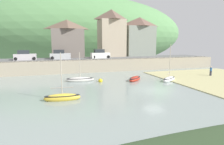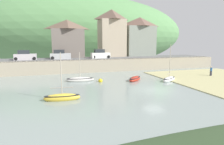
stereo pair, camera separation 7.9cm
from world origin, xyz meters
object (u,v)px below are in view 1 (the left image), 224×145
at_px(sailboat_blue_trim, 135,79).
at_px(mooring_buoy, 100,81).
at_px(parked_car_by_wall, 60,55).
at_px(parked_car_end_of_row, 100,54).
at_px(fishing_boat_green, 62,97).
at_px(person_on_slipway, 211,71).
at_px(waterfront_building_centre, 111,33).
at_px(waterfront_building_left, 67,38).
at_px(parked_car_near_slipway, 25,56).
at_px(dinghy_open_wooden, 169,79).
at_px(waterfront_building_right, 140,36).
at_px(rowboat_small_beached, 80,79).

height_order(sailboat_blue_trim, mooring_buoy, sailboat_blue_trim).
xyz_separation_m(parked_car_by_wall, parked_car_end_of_row, (8.49, 0.00, 0.00)).
xyz_separation_m(sailboat_blue_trim, parked_car_by_wall, (-10.51, 14.35, 2.96)).
xyz_separation_m(fishing_boat_green, parked_car_end_of_row, (9.33, 21.67, 2.91)).
height_order(person_on_slipway, mooring_buoy, person_on_slipway).
relative_size(waterfront_building_centre, parked_car_by_wall, 2.64).
xyz_separation_m(waterfront_building_left, person_on_slipway, (22.73, -19.39, -5.77)).
relative_size(sailboat_blue_trim, parked_car_near_slipway, 0.84).
height_order(dinghy_open_wooden, parked_car_by_wall, dinghy_open_wooden).
relative_size(waterfront_building_right, person_on_slipway, 6.00).
xyz_separation_m(rowboat_small_beached, person_on_slipway, (22.36, -2.46, 0.72)).
xyz_separation_m(waterfront_building_left, parked_car_end_of_row, (6.57, -4.50, -3.55)).
distance_m(waterfront_building_left, mooring_buoy, 19.82).
bearing_deg(person_on_slipway, sailboat_blue_trim, 177.80).
relative_size(waterfront_building_centre, sailboat_blue_trim, 3.25).
height_order(waterfront_building_centre, rowboat_small_beached, waterfront_building_centre).
bearing_deg(parked_car_near_slipway, waterfront_building_right, 7.83).
height_order(dinghy_open_wooden, rowboat_small_beached, dinghy_open_wooden).
xyz_separation_m(waterfront_building_left, waterfront_building_right, (18.16, 0.00, 0.60)).
height_order(dinghy_open_wooden, sailboat_blue_trim, dinghy_open_wooden).
relative_size(rowboat_small_beached, parked_car_end_of_row, 1.10).
xyz_separation_m(waterfront_building_centre, waterfront_building_right, (7.55, 0.00, -0.79)).
bearing_deg(mooring_buoy, parked_car_end_of_row, 76.34).
bearing_deg(parked_car_end_of_row, person_on_slipway, -44.75).
bearing_deg(parked_car_end_of_row, dinghy_open_wooden, -69.09).
relative_size(waterfront_building_right, fishing_boat_green, 1.92).
distance_m(waterfront_building_right, parked_car_end_of_row, 13.10).
bearing_deg(waterfront_building_right, parked_car_by_wall, -167.36).
xyz_separation_m(person_on_slipway, mooring_buoy, (-19.54, 0.97, -0.79)).
bearing_deg(mooring_buoy, dinghy_open_wooden, -12.77).
bearing_deg(mooring_buoy, waterfront_building_right, 50.92).
bearing_deg(parked_car_end_of_row, sailboat_blue_trim, -84.08).
height_order(parked_car_near_slipway, person_on_slipway, parked_car_near_slipway).
xyz_separation_m(waterfront_building_left, fishing_boat_green, (-2.75, -26.17, -6.46)).
bearing_deg(rowboat_small_beached, person_on_slipway, -0.53).
height_order(waterfront_building_centre, mooring_buoy, waterfront_building_centre).
relative_size(waterfront_building_right, sailboat_blue_trim, 2.79).
distance_m(dinghy_open_wooden, parked_car_end_of_row, 17.90).
relative_size(waterfront_building_right, mooring_buoy, 15.24).
height_order(rowboat_small_beached, person_on_slipway, rowboat_small_beached).
bearing_deg(dinghy_open_wooden, waterfront_building_left, 89.60).
xyz_separation_m(waterfront_building_right, dinghy_open_wooden, (-4.69, -20.76, -7.07)).
bearing_deg(person_on_slipway, mooring_buoy, 177.16).
height_order(waterfront_building_left, mooring_buoy, waterfront_building_left).
relative_size(waterfront_building_left, parked_car_by_wall, 2.00).
bearing_deg(waterfront_building_centre, waterfront_building_left, -180.00).
bearing_deg(fishing_boat_green, rowboat_small_beached, 75.90).
bearing_deg(rowboat_small_beached, parked_car_end_of_row, 69.22).
height_order(waterfront_building_right, parked_car_near_slipway, waterfront_building_right).
height_order(parked_car_by_wall, person_on_slipway, parked_car_by_wall).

